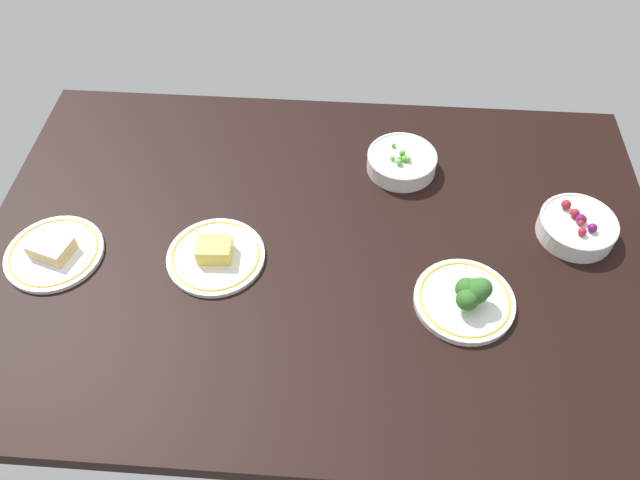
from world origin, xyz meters
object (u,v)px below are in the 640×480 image
object	(u,v)px
plate_broccoli	(467,298)
bowl_berries	(577,226)
bowl_peas	(402,161)
plate_cheese	(216,255)
plate_sandwich	(54,252)

from	to	relation	value
plate_broccoli	bowl_berries	distance (cm)	32.50
bowl_peas	plate_cheese	size ratio (longest dim) A/B	0.79
bowl_peas	bowl_berries	bearing A→B (deg)	154.50
plate_cheese	bowl_peas	bearing A→B (deg)	-142.68
plate_cheese	plate_sandwich	world-z (taller)	plate_cheese
bowl_peas	plate_cheese	bearing A→B (deg)	37.32
bowl_peas	bowl_berries	size ratio (longest dim) A/B	0.99
plate_broccoli	plate_sandwich	distance (cm)	87.34
plate_broccoli	bowl_peas	world-z (taller)	plate_broccoli
bowl_peas	plate_cheese	xyz separation A→B (cm)	(39.76, 30.31, -1.33)
bowl_peas	bowl_berries	distance (cm)	41.98
plate_broccoli	bowl_peas	bearing A→B (deg)	-71.89
plate_cheese	plate_sandwich	xyz separation A→B (cm)	(34.75, 1.59, -0.02)
bowl_berries	plate_sandwich	distance (cm)	113.26
bowl_berries	plate_cheese	distance (cm)	78.63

